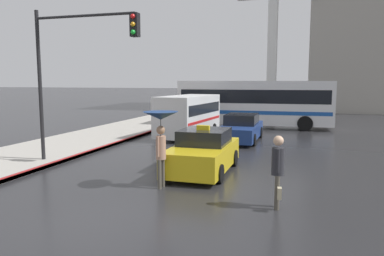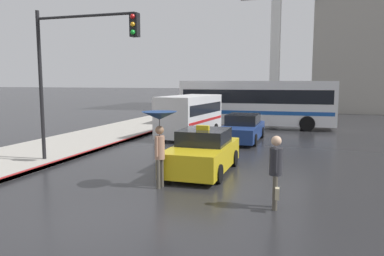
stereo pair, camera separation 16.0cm
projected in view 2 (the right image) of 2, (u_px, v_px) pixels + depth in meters
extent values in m
plane|color=#262628|center=(87.00, 228.00, 8.07)|extent=(300.00, 300.00, 0.00)
cube|color=gold|center=(203.00, 156.00, 12.95)|extent=(1.80, 4.02, 0.80)
cube|color=black|center=(204.00, 137.00, 13.06)|extent=(1.58, 1.81, 0.52)
cylinder|color=black|center=(218.00, 174.00, 11.55)|extent=(0.20, 0.60, 0.60)
cylinder|color=black|center=(167.00, 170.00, 12.06)|extent=(0.20, 0.60, 0.60)
cylinder|color=black|center=(234.00, 158.00, 13.91)|extent=(0.20, 0.60, 0.60)
cylinder|color=black|center=(190.00, 155.00, 14.42)|extent=(0.20, 0.60, 0.60)
cube|color=yellow|center=(203.00, 128.00, 12.83)|extent=(0.44, 0.16, 0.16)
cube|color=navy|center=(242.00, 131.00, 19.71)|extent=(1.80, 4.58, 0.70)
cube|color=black|center=(243.00, 119.00, 19.84)|extent=(1.58, 2.06, 0.53)
cylinder|color=black|center=(254.00, 140.00, 18.13)|extent=(0.20, 0.60, 0.60)
cylinder|color=black|center=(220.00, 138.00, 18.65)|extent=(0.20, 0.60, 0.60)
cylinder|color=black|center=(262.00, 132.00, 20.82)|extent=(0.20, 0.60, 0.60)
cylinder|color=black|center=(232.00, 131.00, 21.33)|extent=(0.20, 0.60, 0.60)
cube|color=silver|center=(190.00, 115.00, 21.16)|extent=(2.47, 5.35, 2.16)
cube|color=black|center=(190.00, 108.00, 21.11)|extent=(2.45, 4.94, 0.56)
cube|color=red|center=(190.00, 120.00, 21.19)|extent=(2.48, 5.15, 0.14)
cylinder|color=black|center=(195.00, 136.00, 19.49)|extent=(0.26, 0.65, 0.63)
cylinder|color=black|center=(163.00, 134.00, 20.22)|extent=(0.26, 0.65, 0.63)
cylinder|color=black|center=(215.00, 129.00, 22.33)|extent=(0.26, 0.65, 0.63)
cylinder|color=black|center=(186.00, 127.00, 23.07)|extent=(0.26, 0.65, 0.63)
cube|color=silver|center=(256.00, 102.00, 25.36)|extent=(10.25, 2.89, 2.89)
cube|color=black|center=(257.00, 96.00, 25.31)|extent=(9.74, 2.89, 0.88)
cube|color=#194C9E|center=(256.00, 111.00, 25.44)|extent=(9.95, 2.90, 0.24)
cylinder|color=black|center=(201.00, 121.00, 25.30)|extent=(0.97, 0.32, 0.96)
cylinder|color=black|center=(209.00, 117.00, 27.60)|extent=(0.97, 0.32, 0.96)
cylinder|color=black|center=(307.00, 124.00, 23.50)|extent=(0.97, 0.32, 0.96)
cylinder|color=black|center=(306.00, 120.00, 25.80)|extent=(0.97, 0.32, 0.96)
cylinder|color=#4C473D|center=(158.00, 174.00, 10.96)|extent=(0.13, 0.13, 0.87)
cylinder|color=#4C473D|center=(162.00, 173.00, 11.16)|extent=(0.13, 0.13, 0.87)
cylinder|color=tan|center=(160.00, 148.00, 10.96)|extent=(0.31, 0.31, 0.69)
sphere|color=#997051|center=(160.00, 130.00, 10.90)|extent=(0.25, 0.25, 0.25)
cylinder|color=tan|center=(157.00, 147.00, 10.79)|extent=(0.08, 0.08, 0.58)
cylinder|color=tan|center=(163.00, 145.00, 11.13)|extent=(0.08, 0.08, 0.58)
cone|color=navy|center=(159.00, 116.00, 10.85)|extent=(1.03, 1.03, 0.23)
cylinder|color=black|center=(159.00, 128.00, 10.89)|extent=(0.02, 0.02, 0.70)
cube|color=#BFB28C|center=(163.00, 170.00, 11.32)|extent=(0.12, 0.19, 0.28)
cylinder|color=#4C473D|center=(275.00, 191.00, 9.34)|extent=(0.13, 0.13, 0.86)
cylinder|color=#4C473D|center=(275.00, 193.00, 9.13)|extent=(0.13, 0.13, 0.86)
cylinder|color=#28282D|center=(276.00, 162.00, 9.14)|extent=(0.34, 0.34, 0.68)
sphere|color=#DBAD89|center=(276.00, 141.00, 9.08)|extent=(0.25, 0.25, 0.25)
cylinder|color=#28282D|center=(276.00, 158.00, 9.32)|extent=(0.08, 0.08, 0.58)
cylinder|color=#28282D|center=(276.00, 161.00, 8.95)|extent=(0.08, 0.08, 0.58)
cube|color=#BFB28C|center=(277.00, 194.00, 8.96)|extent=(0.12, 0.19, 0.28)
cylinder|color=black|center=(41.00, 88.00, 14.25)|extent=(0.14, 0.14, 5.75)
cylinder|color=black|center=(84.00, 16.00, 13.33)|extent=(3.99, 0.10, 0.10)
cube|color=black|center=(135.00, 25.00, 12.78)|extent=(0.28, 0.28, 0.80)
sphere|color=red|center=(132.00, 16.00, 12.60)|extent=(0.16, 0.16, 0.16)
sphere|color=orange|center=(133.00, 24.00, 12.63)|extent=(0.16, 0.16, 0.16)
sphere|color=green|center=(133.00, 32.00, 12.67)|extent=(0.16, 0.16, 0.16)
cube|color=white|center=(276.00, 30.00, 36.71)|extent=(0.90, 0.90, 16.18)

